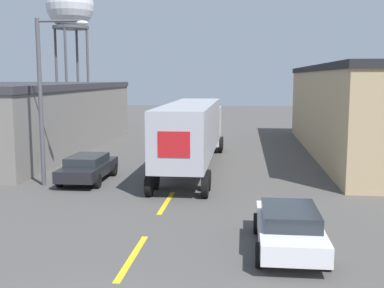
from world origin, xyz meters
name	(u,v)px	position (x,y,z in m)	size (l,w,h in m)	color
road_centerline	(132,257)	(0.00, 4.63, 0.00)	(0.20, 16.08, 0.01)	yellow
warehouse_left	(10,117)	(-13.54, 24.34, 2.39)	(11.87, 22.61, 4.77)	slate
semi_truck	(194,129)	(0.32, 18.74, 2.28)	(2.77, 15.95, 3.80)	silver
parked_car_left_far	(88,167)	(-4.59, 14.50, 0.73)	(2.07, 4.67, 1.34)	black
parked_car_right_near	(289,227)	(4.59, 5.73, 0.73)	(2.07, 4.67, 1.34)	silver
water_tower	(70,7)	(-16.53, 45.37, 13.02)	(5.35, 5.35, 15.93)	#47474C
street_lamp	(46,90)	(-6.13, 13.37, 4.61)	(2.54, 0.32, 7.93)	#4C4C51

